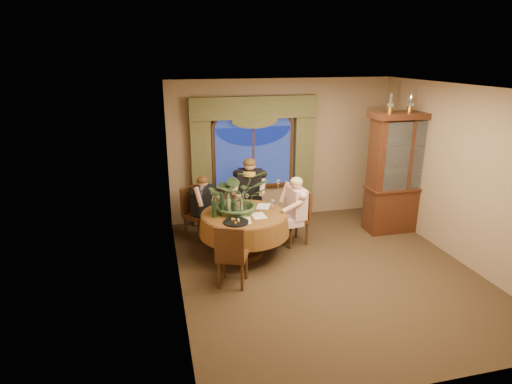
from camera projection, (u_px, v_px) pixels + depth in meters
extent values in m
plane|color=black|center=(326.00, 271.00, 6.70)|extent=(5.00, 5.00, 0.00)
plane|color=#84694F|center=(281.00, 150.00, 8.58)|extent=(4.50, 0.00, 4.50)
plane|color=#84694F|center=(463.00, 176.00, 6.77)|extent=(0.00, 5.00, 5.00)
plane|color=white|center=(337.00, 88.00, 5.83)|extent=(5.00, 5.00, 0.00)
cube|color=#474625|center=(202.00, 167.00, 8.17)|extent=(0.38, 0.14, 2.32)
cube|color=#474625|center=(303.00, 161.00, 8.63)|extent=(0.38, 0.14, 2.32)
cylinder|color=maroon|center=(244.00, 234.00, 7.14)|extent=(1.90, 1.90, 0.75)
cube|color=#341A11|center=(403.00, 173.00, 7.96)|extent=(1.39, 0.55, 2.25)
cube|color=black|center=(294.00, 218.00, 7.54)|extent=(0.51, 0.51, 0.96)
cube|color=black|center=(244.00, 206.00, 8.13)|extent=(0.50, 0.50, 0.96)
cube|color=black|center=(198.00, 214.00, 7.73)|extent=(0.59, 0.59, 0.96)
cube|color=black|center=(232.00, 254.00, 6.19)|extent=(0.55, 0.55, 0.96)
imported|color=#3A5632|center=(238.00, 174.00, 6.92)|extent=(1.02, 1.13, 0.89)
imported|color=#515831|center=(249.00, 213.00, 6.98)|extent=(0.14, 0.14, 0.05)
cylinder|color=black|center=(236.00, 222.00, 6.62)|extent=(0.40, 0.40, 0.02)
cylinder|color=tan|center=(214.00, 204.00, 6.96)|extent=(0.07, 0.07, 0.33)
cylinder|color=black|center=(222.00, 201.00, 7.08)|extent=(0.07, 0.07, 0.33)
cylinder|color=black|center=(222.00, 206.00, 6.86)|extent=(0.07, 0.07, 0.33)
cylinder|color=black|center=(214.00, 208.00, 6.79)|extent=(0.07, 0.07, 0.33)
cylinder|color=tan|center=(228.00, 204.00, 6.95)|extent=(0.07, 0.07, 0.33)
cylinder|color=black|center=(234.00, 207.00, 6.83)|extent=(0.07, 0.07, 0.33)
cube|color=white|center=(259.00, 216.00, 6.90)|extent=(0.23, 0.31, 0.00)
cube|color=white|center=(263.00, 206.00, 7.32)|extent=(0.31, 0.36, 0.00)
cube|color=white|center=(244.00, 221.00, 6.69)|extent=(0.25, 0.33, 0.00)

